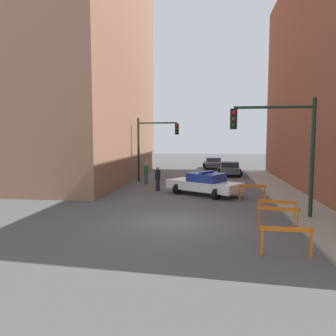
{
  "coord_description": "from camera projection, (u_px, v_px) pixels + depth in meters",
  "views": [
    {
      "loc": [
        1.45,
        -13.63,
        3.6
      ],
      "look_at": [
        -0.98,
        5.53,
        1.8
      ],
      "focal_mm": 35.0,
      "sensor_mm": 36.0,
      "label": 1
    }
  ],
  "objects": [
    {
      "name": "barrier_back",
      "position": [
        277.0,
        207.0,
        14.17
      ],
      "size": [
        1.58,
        0.44,
        0.9
      ],
      "rotation": [
        0.0,
        0.0,
        -0.19
      ],
      "color": "orange",
      "rests_on": "ground_plane"
    },
    {
      "name": "traffic_light_near",
      "position": [
        285.0,
        139.0,
        14.28
      ],
      "size": [
        3.64,
        0.35,
        5.2
      ],
      "color": "black",
      "rests_on": "sidewalk_right"
    },
    {
      "name": "police_car",
      "position": [
        204.0,
        184.0,
        20.5
      ],
      "size": [
        4.94,
        4.14,
        1.52
      ],
      "rotation": [
        0.0,
        0.0,
        0.99
      ],
      "color": "white",
      "rests_on": "ground_plane"
    },
    {
      "name": "sidewalk_right",
      "position": [
        327.0,
        226.0,
        13.19
      ],
      "size": [
        2.4,
        44.0,
        0.12
      ],
      "color": "gray",
      "rests_on": "ground_plane"
    },
    {
      "name": "parked_car_near",
      "position": [
        230.0,
        168.0,
        31.23
      ],
      "size": [
        2.43,
        4.39,
        1.31
      ],
      "rotation": [
        0.0,
        0.0,
        -0.05
      ],
      "color": "#474C51",
      "rests_on": "ground_plane"
    },
    {
      "name": "pedestrian_corner",
      "position": [
        146.0,
        173.0,
        25.47
      ],
      "size": [
        0.43,
        0.43,
        1.66
      ],
      "rotation": [
        0.0,
        0.0,
        0.21
      ],
      "color": "#474C66",
      "rests_on": "ground_plane"
    },
    {
      "name": "traffic_light_far",
      "position": [
        151.0,
        140.0,
        26.95
      ],
      "size": [
        3.44,
        0.35,
        5.2
      ],
      "color": "black",
      "rests_on": "ground_plane"
    },
    {
      "name": "barrier_front",
      "position": [
        287.0,
        236.0,
        9.94
      ],
      "size": [
        1.6,
        0.19,
        0.9
      ],
      "rotation": [
        0.0,
        0.0,
        -0.02
      ],
      "color": "orange",
      "rests_on": "ground_plane"
    },
    {
      "name": "building_corner_left",
      "position": [
        54.0,
        50.0,
        28.28
      ],
      "size": [
        14.0,
        20.0,
        22.3
      ],
      "color": "#93664C",
      "rests_on": "ground_plane"
    },
    {
      "name": "barrier_mid",
      "position": [
        278.0,
        214.0,
        12.78
      ],
      "size": [
        1.58,
        0.44,
        0.9
      ],
      "rotation": [
        0.0,
        0.0,
        -0.19
      ],
      "color": "orange",
      "rests_on": "ground_plane"
    },
    {
      "name": "barrier_corner",
      "position": [
        252.0,
        190.0,
        18.77
      ],
      "size": [
        1.59,
        0.4,
        0.9
      ],
      "rotation": [
        0.0,
        0.0,
        0.16
      ],
      "color": "orange",
      "rests_on": "ground_plane"
    },
    {
      "name": "ground_plane",
      "position": [
        174.0,
        222.0,
        13.98
      ],
      "size": [
        120.0,
        120.0,
        0.0
      ],
      "primitive_type": "plane",
      "color": "#4C4C4F"
    },
    {
      "name": "pedestrian_crossing",
      "position": [
        158.0,
        178.0,
        22.04
      ],
      "size": [
        0.43,
        0.43,
        1.66
      ],
      "rotation": [
        0.0,
        0.0,
        6.06
      ],
      "color": "black",
      "rests_on": "ground_plane"
    },
    {
      "name": "parked_car_mid",
      "position": [
        213.0,
        163.0,
        37.88
      ],
      "size": [
        2.47,
        4.41,
        1.31
      ],
      "rotation": [
        0.0,
        0.0,
        0.07
      ],
      "color": "#474C51",
      "rests_on": "ground_plane"
    }
  ]
}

